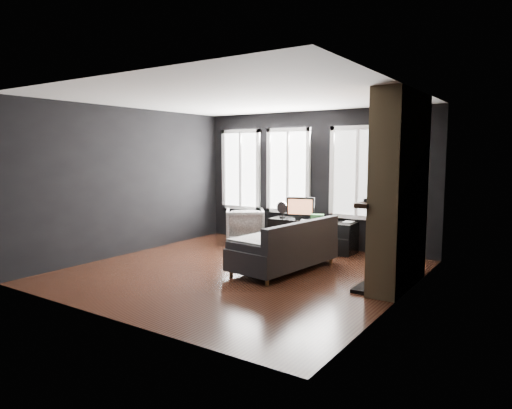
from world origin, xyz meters
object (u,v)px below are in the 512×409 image
Objects in this scene: sofa at (284,244)px; mantel_vase at (392,191)px; monitor at (300,207)px; mug at (334,219)px; book at (344,216)px; armchair at (245,224)px; media_console at (312,235)px.

sofa is 11.03× the size of mantel_vase.
monitor reaches higher than sofa.
monitor is 4.32× the size of mug.
monitor is (-0.56, 1.58, 0.42)m from sofa.
mantel_vase is (1.24, -1.14, 0.61)m from book.
monitor is at bearing 150.26° from armchair.
sofa reaches higher than armchair.
armchair is 1.96m from mug.
armchair is at bearing 147.76° from sofa.
sofa is 2.41× the size of armchair.
mantel_vase is (1.55, 0.55, 0.90)m from sofa.
media_console is 9.76× the size of mantel_vase.
book is (0.16, 0.10, 0.06)m from mug.
book is at bearing 6.68° from media_console.
armchair is at bearing -173.35° from book.
mug is at bearing 148.26° from armchair.
book is (0.31, 1.69, 0.29)m from sofa.
monitor is 3.17× the size of mantel_vase.
monitor is at bearing -172.68° from book.
book is (0.86, 0.11, -0.12)m from monitor.
monitor is 0.73m from mug.
mug is (0.15, 1.59, 0.23)m from sofa.
sofa is 15.04× the size of mug.
mug reaches higher than media_console.
mug is 1.86m from mantel_vase.
mug is 0.52× the size of book.
armchair is 1.49m from media_console.
mug is 0.19m from book.
mug is at bearing -146.63° from book.
sofa is at bearing -81.27° from media_console.
mantel_vase reaches higher than mug.
book is at bearing -10.74° from monitor.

